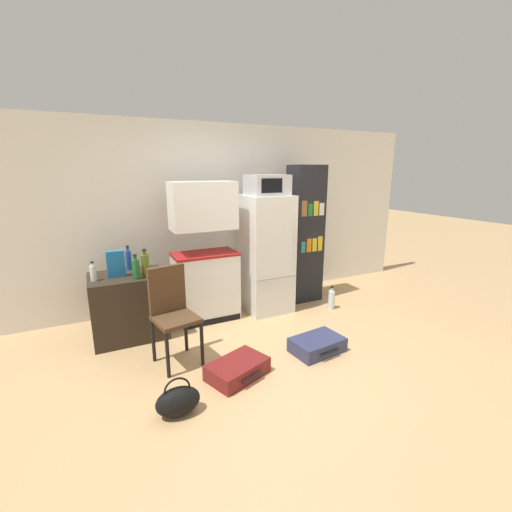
{
  "coord_description": "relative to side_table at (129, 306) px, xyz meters",
  "views": [
    {
      "loc": [
        -1.66,
        -2.74,
        1.93
      ],
      "look_at": [
        0.09,
        0.85,
        0.92
      ],
      "focal_mm": 24.0,
      "sensor_mm": 36.0,
      "label": 1
    }
  ],
  "objects": [
    {
      "name": "chair",
      "position": [
        0.34,
        -0.76,
        0.21
      ],
      "size": [
        0.47,
        0.47,
        0.99
      ],
      "rotation": [
        0.0,
        0.0,
        0.2
      ],
      "color": "black",
      "rests_on": "ground_plane"
    },
    {
      "name": "handbag",
      "position": [
        0.18,
        -1.61,
        -0.25
      ],
      "size": [
        0.36,
        0.2,
        0.33
      ],
      "color": "black",
      "rests_on": "ground_plane"
    },
    {
      "name": "bottle_olive_oil",
      "position": [
        0.2,
        -0.16,
        0.51
      ],
      "size": [
        0.09,
        0.09,
        0.32
      ],
      "color": "#566619",
      "rests_on": "side_table"
    },
    {
      "name": "wall_back",
      "position": [
        1.56,
        0.71,
        0.9
      ],
      "size": [
        6.4,
        0.1,
        2.56
      ],
      "color": "white",
      "rests_on": "ground_plane"
    },
    {
      "name": "suitcase_large_flat",
      "position": [
        1.78,
        -1.28,
        -0.3
      ],
      "size": [
        0.59,
        0.44,
        0.16
      ],
      "rotation": [
        0.0,
        0.0,
        0.11
      ],
      "color": "navy",
      "rests_on": "ground_plane"
    },
    {
      "name": "bottle_blue_soda",
      "position": [
        0.06,
        0.22,
        0.5
      ],
      "size": [
        0.07,
        0.07,
        0.29
      ],
      "color": "#1E47A3",
      "rests_on": "side_table"
    },
    {
      "name": "bottle_green_tall",
      "position": [
        0.09,
        -0.21,
        0.5
      ],
      "size": [
        0.08,
        0.08,
        0.28
      ],
      "color": "#1E6028",
      "rests_on": "side_table"
    },
    {
      "name": "microwave",
      "position": [
        1.83,
        0.01,
        1.36
      ],
      "size": [
        0.5,
        0.44,
        0.26
      ],
      "color": "#B7B7BC",
      "rests_on": "refrigerator"
    },
    {
      "name": "refrigerator",
      "position": [
        1.83,
        0.01,
        0.42
      ],
      "size": [
        0.61,
        0.62,
        1.61
      ],
      "color": "silver",
      "rests_on": "ground_plane"
    },
    {
      "name": "bottle_amber_beer",
      "position": [
        0.12,
        -0.05,
        0.44
      ],
      "size": [
        0.06,
        0.06,
        0.15
      ],
      "color": "brown",
      "rests_on": "side_table"
    },
    {
      "name": "kitchen_hutch",
      "position": [
        0.97,
        0.08,
        0.45
      ],
      "size": [
        0.82,
        0.47,
        1.79
      ],
      "color": "white",
      "rests_on": "ground_plane"
    },
    {
      "name": "bookshelf",
      "position": [
        2.53,
        0.13,
        0.62
      ],
      "size": [
        0.46,
        0.37,
        2.0
      ],
      "color": "black",
      "rests_on": "ground_plane"
    },
    {
      "name": "side_table",
      "position": [
        0.0,
        0.0,
        0.0
      ],
      "size": [
        0.82,
        0.63,
        0.76
      ],
      "color": "#2D2319",
      "rests_on": "ground_plane"
    },
    {
      "name": "ground_plane",
      "position": [
        1.36,
        -1.29,
        -0.38
      ],
      "size": [
        24.0,
        24.0,
        0.0
      ],
      "primitive_type": "plane",
      "color": "tan"
    },
    {
      "name": "cereal_box",
      "position": [
        -0.09,
        -0.03,
        0.53
      ],
      "size": [
        0.19,
        0.07,
        0.3
      ],
      "color": "#1E66A8",
      "rests_on": "side_table"
    },
    {
      "name": "bottle_clear_short",
      "position": [
        -0.33,
        -0.08,
        0.47
      ],
      "size": [
        0.06,
        0.06,
        0.22
      ],
      "color": "silver",
      "rests_on": "side_table"
    },
    {
      "name": "water_bottle_front",
      "position": [
        2.66,
        -0.4,
        -0.24
      ],
      "size": [
        0.09,
        0.09,
        0.34
      ],
      "color": "silver",
      "rests_on": "ground_plane"
    },
    {
      "name": "suitcase_small_flat",
      "position": [
        0.82,
        -1.33,
        -0.3
      ],
      "size": [
        0.65,
        0.53,
        0.15
      ],
      "rotation": [
        0.0,
        0.0,
        0.36
      ],
      "color": "maroon",
      "rests_on": "ground_plane"
    }
  ]
}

